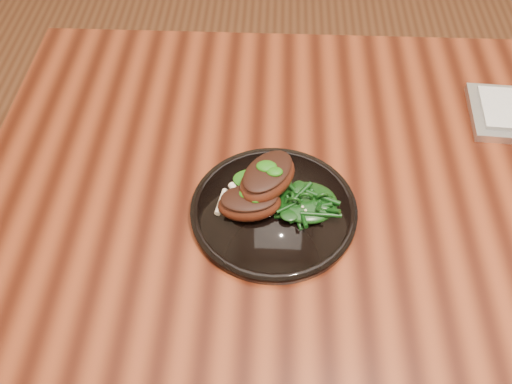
% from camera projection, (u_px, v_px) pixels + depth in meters
% --- Properties ---
extents(desk, '(1.60, 0.80, 0.75)m').
position_uv_depth(desk, '(442.00, 208.00, 1.02)').
color(desk, black).
rests_on(desk, ground).
extents(plate, '(0.26, 0.26, 0.02)m').
position_uv_depth(plate, '(274.00, 210.00, 0.90)').
color(plate, black).
rests_on(plate, desk).
extents(lamb_chop_front, '(0.11, 0.08, 0.04)m').
position_uv_depth(lamb_chop_front, '(249.00, 203.00, 0.87)').
color(lamb_chop_front, '#461A0D').
rests_on(lamb_chop_front, plate).
extents(lamb_chop_back, '(0.12, 0.13, 0.05)m').
position_uv_depth(lamb_chop_back, '(267.00, 177.00, 0.88)').
color(lamb_chop_back, '#461A0D').
rests_on(lamb_chop_back, plate).
extents(herb_smear, '(0.07, 0.05, 0.00)m').
position_uv_depth(herb_smear, '(254.00, 179.00, 0.93)').
color(herb_smear, '#0E4407').
rests_on(herb_smear, plate).
extents(greens_heap, '(0.10, 0.09, 0.04)m').
position_uv_depth(greens_heap, '(307.00, 200.00, 0.88)').
color(greens_heap, black).
rests_on(greens_heap, plate).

